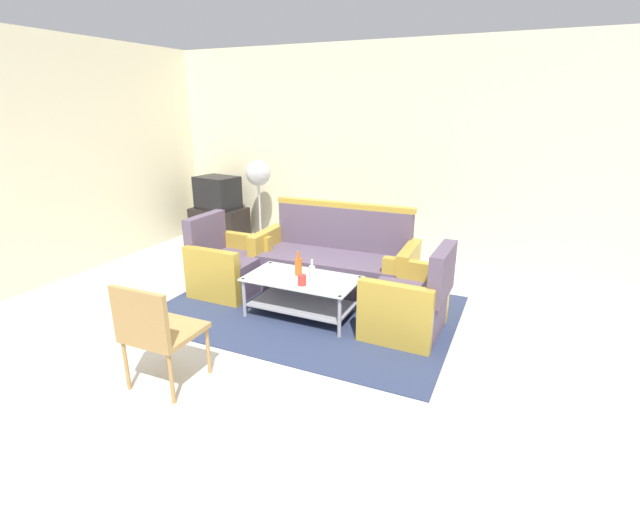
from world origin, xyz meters
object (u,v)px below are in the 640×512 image
object	(u,v)px
bottle_clear	(312,273)
coffee_table	(302,291)
armchair_right	(409,304)
bottle_orange	(298,266)
armchair_left	(228,267)
couch	(335,264)
pedestal_fan	(258,178)
television	(218,193)
wicker_chair	(155,328)
cup	(302,280)
tv_stand	(220,225)

from	to	relation	value
bottle_clear	coffee_table	bearing A→B (deg)	160.12
armchair_right	bottle_orange	size ratio (longest dim) A/B	3.45
armchair_right	coffee_table	bearing A→B (deg)	97.35
armchair_left	bottle_orange	distance (m)	1.03
couch	pedestal_fan	distance (m)	2.13
bottle_orange	television	bearing A→B (deg)	142.08
armchair_right	wicker_chair	size ratio (longest dim) A/B	1.01
bottle_orange	coffee_table	bearing A→B (deg)	-42.71
cup	wicker_chair	bearing A→B (deg)	-110.05
bottle_orange	television	world-z (taller)	television
armchair_left	tv_stand	xyz separation A→B (m)	(-1.29, 1.60, -0.03)
bottle_clear	cup	world-z (taller)	bottle_clear
armchair_left	wicker_chair	xyz separation A→B (m)	(0.65, -1.77, 0.21)
television	pedestal_fan	size ratio (longest dim) A/B	0.52
armchair_right	coffee_table	size ratio (longest dim) A/B	0.77
bottle_orange	tv_stand	xyz separation A→B (m)	(-2.28, 1.77, -0.24)
armchair_right	wicker_chair	bearing A→B (deg)	139.81
bottle_orange	armchair_right	bearing A→B (deg)	2.34
coffee_table	bottle_orange	distance (m)	0.25
armchair_right	bottle_orange	world-z (taller)	armchair_right
armchair_right	bottle_clear	distance (m)	0.95
bottle_orange	pedestal_fan	world-z (taller)	pedestal_fan
armchair_left	pedestal_fan	world-z (taller)	pedestal_fan
bottle_clear	television	size ratio (longest dim) A/B	0.34
coffee_table	bottle_orange	bearing A→B (deg)	137.29
tv_stand	television	distance (m)	0.50
armchair_left	armchair_right	bearing A→B (deg)	86.70
armchair_left	armchair_right	distance (m)	2.11
cup	tv_stand	world-z (taller)	tv_stand
coffee_table	bottle_clear	bearing A→B (deg)	-19.88
tv_stand	television	xyz separation A→B (m)	(0.00, 0.00, 0.50)
coffee_table	tv_stand	size ratio (longest dim) A/B	1.38
couch	armchair_right	xyz separation A→B (m)	(1.02, -0.66, -0.03)
bottle_clear	pedestal_fan	bearing A→B (deg)	132.61
armchair_left	television	distance (m)	2.10
armchair_left	cup	xyz separation A→B (m)	(1.15, -0.40, 0.17)
tv_stand	bottle_orange	bearing A→B (deg)	-37.87
tv_stand	pedestal_fan	distance (m)	1.03
tv_stand	couch	bearing A→B (deg)	-24.20
armchair_left	pedestal_fan	distance (m)	1.89
armchair_right	wicker_chair	world-z (taller)	armchair_right
couch	wicker_chair	size ratio (longest dim) A/B	2.17
tv_stand	television	world-z (taller)	television
armchair_right	bottle_orange	bearing A→B (deg)	93.86
coffee_table	wicker_chair	world-z (taller)	wicker_chair
coffee_table	cup	distance (m)	0.27
armchair_right	television	world-z (taller)	television
armchair_right	bottle_clear	world-z (taller)	armchair_right
cup	coffee_table	bearing A→B (deg)	118.14
bottle_orange	bottle_clear	world-z (taller)	bottle_orange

